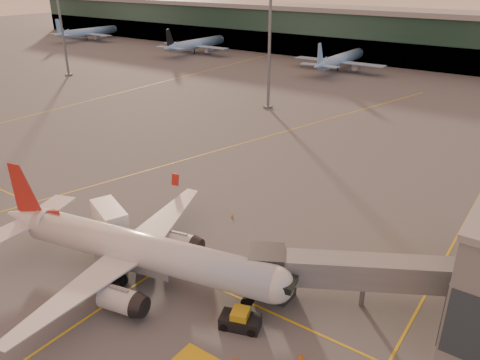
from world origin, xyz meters
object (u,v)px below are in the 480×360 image
Objects in this scene: catering_truck at (110,223)px; gpu_cart at (261,287)px; pushback_tug at (240,320)px; main_airplane at (136,250)px.

gpu_cart is (19.59, 2.30, -2.12)m from catering_truck.
catering_truck is 1.63× the size of pushback_tug.
pushback_tug is at bearing -82.65° from gpu_cart.
gpu_cart is at bearing 29.14° from catering_truck.
gpu_cart is (11.90, 5.39, -2.83)m from main_airplane.
gpu_cart is 5.52m from pushback_tug.
catering_truck is at bearing 146.42° from main_airplane.
catering_truck is at bearing -179.26° from gpu_cart.
pushback_tug is at bearing 14.07° from catering_truck.
pushback_tug is at bearing -11.63° from main_airplane.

